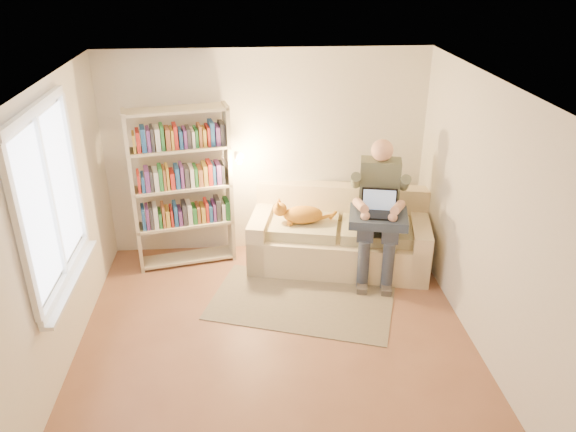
{
  "coord_description": "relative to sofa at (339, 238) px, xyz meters",
  "views": [
    {
      "loc": [
        -0.23,
        -4.44,
        3.62
      ],
      "look_at": [
        0.18,
        1.0,
        1.02
      ],
      "focal_mm": 35.0,
      "sensor_mm": 36.0,
      "label": 1
    }
  ],
  "objects": [
    {
      "name": "blanket",
      "position": [
        0.45,
        -0.44,
        0.47
      ],
      "size": [
        0.76,
        0.67,
        0.11
      ],
      "primitive_type": "cube",
      "rotation": [
        0.0,
        0.0,
        -0.21
      ],
      "color": "#2B374C",
      "rests_on": "person"
    },
    {
      "name": "laptop",
      "position": [
        0.45,
        -0.43,
        0.59
      ],
      "size": [
        0.47,
        0.39,
        0.36
      ],
      "rotation": [
        0.0,
        0.0,
        -0.21
      ],
      "color": "black",
      "rests_on": "blanket"
    },
    {
      "name": "ceiling",
      "position": [
        -0.89,
        -1.75,
        2.26
      ],
      "size": [
        4.0,
        4.5,
        0.02
      ],
      "primitive_type": "cube",
      "color": "white",
      "rests_on": "wall_back"
    },
    {
      "name": "sofa",
      "position": [
        0.0,
        0.0,
        0.0
      ],
      "size": [
        2.33,
        1.41,
        0.92
      ],
      "rotation": [
        0.0,
        0.0,
        -0.21
      ],
      "color": "beige",
      "rests_on": "floor"
    },
    {
      "name": "rug",
      "position": [
        -0.56,
        -0.88,
        -0.33
      ],
      "size": [
        2.29,
        1.76,
        0.01
      ],
      "primitive_type": "cube",
      "rotation": [
        0.0,
        0.0,
        -0.32
      ],
      "color": "gray",
      "rests_on": "floor"
    },
    {
      "name": "floor",
      "position": [
        -0.89,
        -1.75,
        -0.34
      ],
      "size": [
        4.5,
        4.5,
        0.0
      ],
      "primitive_type": "plane",
      "color": "brown",
      "rests_on": "ground"
    },
    {
      "name": "wall_left",
      "position": [
        -2.89,
        -1.75,
        0.96
      ],
      "size": [
        0.02,
        4.5,
        2.6
      ],
      "primitive_type": "cube",
      "color": "silver",
      "rests_on": "floor"
    },
    {
      "name": "wall_front",
      "position": [
        -0.89,
        -4.0,
        0.96
      ],
      "size": [
        4.0,
        0.02,
        2.6
      ],
      "primitive_type": "cube",
      "color": "silver",
      "rests_on": "floor"
    },
    {
      "name": "wall_back",
      "position": [
        -0.89,
        0.5,
        0.96
      ],
      "size": [
        4.0,
        0.02,
        2.6
      ],
      "primitive_type": "cube",
      "color": "silver",
      "rests_on": "floor"
    },
    {
      "name": "wall_right",
      "position": [
        1.11,
        -1.75,
        0.96
      ],
      "size": [
        0.02,
        4.5,
        2.6
      ],
      "primitive_type": "cube",
      "color": "silver",
      "rests_on": "floor"
    },
    {
      "name": "window",
      "position": [
        -2.83,
        -1.55,
        1.04
      ],
      "size": [
        0.12,
        1.52,
        1.69
      ],
      "color": "white",
      "rests_on": "wall_left"
    },
    {
      "name": "bookshelf",
      "position": [
        -1.92,
        0.15,
        0.77
      ],
      "size": [
        1.37,
        0.55,
        2.01
      ],
      "rotation": [
        0.0,
        0.0,
        0.21
      ],
      "color": "#C5B895",
      "rests_on": "floor"
    },
    {
      "name": "cat",
      "position": [
        -0.55,
        -0.03,
        0.37
      ],
      "size": [
        0.75,
        0.35,
        0.27
      ],
      "rotation": [
        0.0,
        0.0,
        -0.21
      ],
      "color": "orange",
      "rests_on": "sofa"
    },
    {
      "name": "person",
      "position": [
        0.41,
        -0.25,
        0.58
      ],
      "size": [
        0.61,
        0.82,
        1.66
      ],
      "rotation": [
        0.0,
        0.0,
        -0.21
      ],
      "color": "#626B56",
      "rests_on": "sofa"
    }
  ]
}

